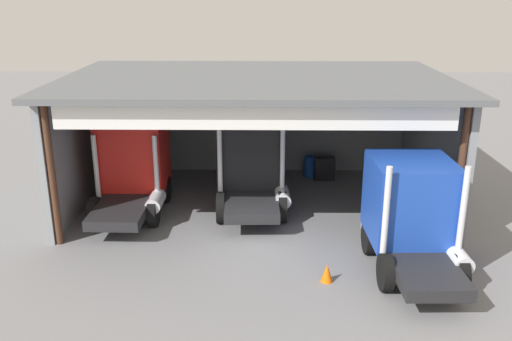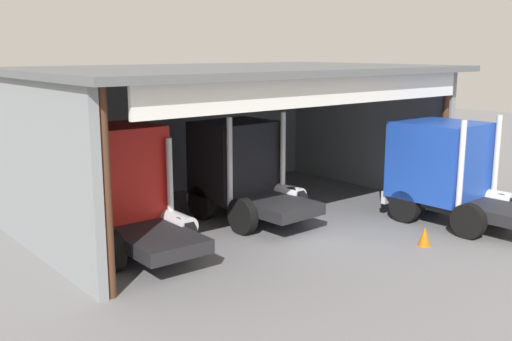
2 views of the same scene
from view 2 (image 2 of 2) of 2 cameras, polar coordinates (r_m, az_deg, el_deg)
ground_plane at (r=17.83m, az=5.93°, el=-6.83°), size 80.00×80.00×0.00m
workshop_shed at (r=20.74m, az=-3.53°, el=5.77°), size 14.25×9.09×5.08m
truck_red_left_bay at (r=17.21m, az=-12.91°, el=-1.47°), size 2.62×4.89×3.52m
truck_black_right_bay at (r=19.77m, az=-1.45°, el=0.21°), size 2.81×4.53×3.60m
truck_blue_yard_outside at (r=20.34m, az=17.86°, el=0.12°), size 2.64×4.86×3.58m
oil_drum at (r=24.52m, az=-2.11°, el=-0.54°), size 0.58×0.58×0.94m
tool_cart at (r=24.59m, az=-0.48°, el=-0.43°), size 0.90×0.60×1.00m
traffic_cone at (r=17.97m, az=16.00°, el=-6.15°), size 0.36×0.36×0.56m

